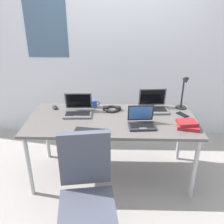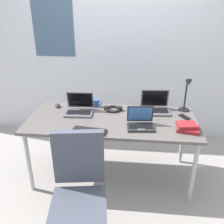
{
  "view_description": "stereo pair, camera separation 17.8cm",
  "coord_description": "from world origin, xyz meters",
  "px_view_note": "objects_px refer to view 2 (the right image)",
  "views": [
    {
      "loc": [
        0.06,
        -2.38,
        1.92
      ],
      "look_at": [
        0.0,
        0.0,
        0.82
      ],
      "focal_mm": 39.81,
      "sensor_mm": 36.0,
      "label": 1
    },
    {
      "loc": [
        0.24,
        -2.37,
        1.92
      ],
      "look_at": [
        0.0,
        0.0,
        0.82
      ],
      "focal_mm": 39.81,
      "sensor_mm": 36.0,
      "label": 2
    }
  ],
  "objects_px": {
    "laptop_center": "(79,109)",
    "office_chair": "(79,203)",
    "laptop_mid_desk": "(155,107)",
    "laptop_by_keyboard": "(140,123)",
    "computer_mouse": "(58,106)",
    "book_stack": "(188,127)",
    "coffee_mug": "(96,103)",
    "headphones": "(113,109)",
    "external_keyboard": "(89,131)",
    "cell_phone": "(184,117)",
    "desk_lamp": "(186,95)"
  },
  "relations": [
    {
      "from": "cell_phone",
      "to": "book_stack",
      "type": "xyz_separation_m",
      "value": [
        -0.02,
        -0.3,
        0.03
      ]
    },
    {
      "from": "laptop_mid_desk",
      "to": "headphones",
      "type": "height_order",
      "value": "laptop_mid_desk"
    },
    {
      "from": "book_stack",
      "to": "coffee_mug",
      "type": "relative_size",
      "value": 2.11
    },
    {
      "from": "coffee_mug",
      "to": "book_stack",
      "type": "bearing_deg",
      "value": -26.54
    },
    {
      "from": "laptop_by_keyboard",
      "to": "computer_mouse",
      "type": "bearing_deg",
      "value": 157.73
    },
    {
      "from": "computer_mouse",
      "to": "book_stack",
      "type": "height_order",
      "value": "book_stack"
    },
    {
      "from": "external_keyboard",
      "to": "office_chair",
      "type": "distance_m",
      "value": 0.67
    },
    {
      "from": "headphones",
      "to": "laptop_center",
      "type": "bearing_deg",
      "value": -163.53
    },
    {
      "from": "headphones",
      "to": "coffee_mug",
      "type": "relative_size",
      "value": 1.89
    },
    {
      "from": "computer_mouse",
      "to": "coffee_mug",
      "type": "relative_size",
      "value": 0.85
    },
    {
      "from": "laptop_by_keyboard",
      "to": "cell_phone",
      "type": "distance_m",
      "value": 0.54
    },
    {
      "from": "external_keyboard",
      "to": "headphones",
      "type": "relative_size",
      "value": 1.54
    },
    {
      "from": "desk_lamp",
      "to": "laptop_mid_desk",
      "type": "bearing_deg",
      "value": -174.45
    },
    {
      "from": "computer_mouse",
      "to": "office_chair",
      "type": "distance_m",
      "value": 1.28
    },
    {
      "from": "headphones",
      "to": "office_chair",
      "type": "distance_m",
      "value": 1.17
    },
    {
      "from": "laptop_by_keyboard",
      "to": "office_chair",
      "type": "distance_m",
      "value": 0.95
    },
    {
      "from": "external_keyboard",
      "to": "cell_phone",
      "type": "xyz_separation_m",
      "value": [
        0.97,
        0.42,
        -0.01
      ]
    },
    {
      "from": "laptop_mid_desk",
      "to": "laptop_by_keyboard",
      "type": "bearing_deg",
      "value": -113.23
    },
    {
      "from": "cell_phone",
      "to": "office_chair",
      "type": "relative_size",
      "value": 0.14
    },
    {
      "from": "cell_phone",
      "to": "laptop_by_keyboard",
      "type": "bearing_deg",
      "value": 177.06
    },
    {
      "from": "laptop_by_keyboard",
      "to": "coffee_mug",
      "type": "relative_size",
      "value": 2.49
    },
    {
      "from": "laptop_mid_desk",
      "to": "headphones",
      "type": "xyz_separation_m",
      "value": [
        -0.48,
        -0.02,
        -0.03
      ]
    },
    {
      "from": "laptop_center",
      "to": "laptop_mid_desk",
      "type": "xyz_separation_m",
      "value": [
        0.85,
        0.13,
        0.0
      ]
    },
    {
      "from": "laptop_center",
      "to": "coffee_mug",
      "type": "xyz_separation_m",
      "value": [
        0.16,
        0.19,
        -0.0
      ]
    },
    {
      "from": "headphones",
      "to": "book_stack",
      "type": "bearing_deg",
      "value": -28.1
    },
    {
      "from": "external_keyboard",
      "to": "laptop_mid_desk",
      "type": "bearing_deg",
      "value": 47.27
    },
    {
      "from": "laptop_center",
      "to": "computer_mouse",
      "type": "distance_m",
      "value": 0.32
    },
    {
      "from": "headphones",
      "to": "office_chair",
      "type": "relative_size",
      "value": 0.22
    },
    {
      "from": "external_keyboard",
      "to": "cell_phone",
      "type": "height_order",
      "value": "external_keyboard"
    },
    {
      "from": "computer_mouse",
      "to": "headphones",
      "type": "bearing_deg",
      "value": -29.76
    },
    {
      "from": "desk_lamp",
      "to": "laptop_mid_desk",
      "type": "height_order",
      "value": "desk_lamp"
    },
    {
      "from": "computer_mouse",
      "to": "office_chair",
      "type": "relative_size",
      "value": 0.1
    },
    {
      "from": "laptop_by_keyboard",
      "to": "external_keyboard",
      "type": "height_order",
      "value": "laptop_by_keyboard"
    },
    {
      "from": "coffee_mug",
      "to": "office_chair",
      "type": "height_order",
      "value": "office_chair"
    },
    {
      "from": "laptop_center",
      "to": "office_chair",
      "type": "relative_size",
      "value": 0.32
    },
    {
      "from": "desk_lamp",
      "to": "coffee_mug",
      "type": "bearing_deg",
      "value": 178.18
    },
    {
      "from": "laptop_center",
      "to": "coffee_mug",
      "type": "distance_m",
      "value": 0.25
    },
    {
      "from": "laptop_center",
      "to": "external_keyboard",
      "type": "distance_m",
      "value": 0.46
    },
    {
      "from": "laptop_by_keyboard",
      "to": "office_chair",
      "type": "height_order",
      "value": "office_chair"
    },
    {
      "from": "book_stack",
      "to": "headphones",
      "type": "bearing_deg",
      "value": 151.9
    },
    {
      "from": "cell_phone",
      "to": "headphones",
      "type": "relative_size",
      "value": 0.64
    },
    {
      "from": "book_stack",
      "to": "coffee_mug",
      "type": "bearing_deg",
      "value": 153.46
    },
    {
      "from": "laptop_center",
      "to": "coffee_mug",
      "type": "height_order",
      "value": "laptop_center"
    },
    {
      "from": "headphones",
      "to": "book_stack",
      "type": "xyz_separation_m",
      "value": [
        0.77,
        -0.41,
        0.02
      ]
    },
    {
      "from": "computer_mouse",
      "to": "book_stack",
      "type": "xyz_separation_m",
      "value": [
        1.43,
        -0.43,
        0.02
      ]
    },
    {
      "from": "desk_lamp",
      "to": "book_stack",
      "type": "relative_size",
      "value": 1.68
    },
    {
      "from": "coffee_mug",
      "to": "office_chair",
      "type": "relative_size",
      "value": 0.12
    },
    {
      "from": "laptop_center",
      "to": "computer_mouse",
      "type": "height_order",
      "value": "laptop_center"
    },
    {
      "from": "laptop_mid_desk",
      "to": "external_keyboard",
      "type": "bearing_deg",
      "value": -140.33
    },
    {
      "from": "headphones",
      "to": "computer_mouse",
      "type": "bearing_deg",
      "value": 178.03
    }
  ]
}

